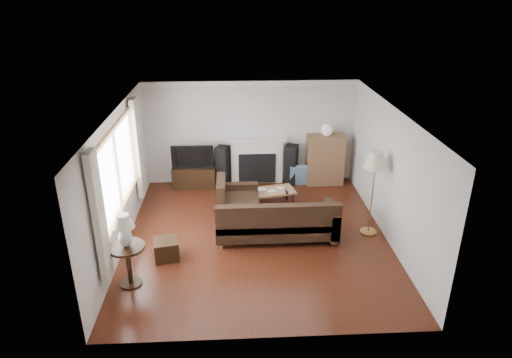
{
  "coord_description": "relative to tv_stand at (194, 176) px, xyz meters",
  "views": [
    {
      "loc": [
        -0.43,
        -7.7,
        4.58
      ],
      "look_at": [
        0.0,
        0.3,
        1.1
      ],
      "focal_mm": 32.0,
      "sensor_mm": 36.0,
      "label": 1
    }
  ],
  "objects": [
    {
      "name": "fireplace",
      "position": [
        1.53,
        0.15,
        0.32
      ],
      "size": [
        1.4,
        0.26,
        1.15
      ],
      "primitive_type": "cube",
      "color": "white",
      "rests_on": "room"
    },
    {
      "name": "curtain_far",
      "position": [
        -1.02,
        -1.17,
        1.15
      ],
      "size": [
        0.1,
        0.35,
        2.1
      ],
      "primitive_type": "cube",
      "color": "beige",
      "rests_on": "room"
    },
    {
      "name": "bookshelf",
      "position": [
        3.18,
        0.02,
        0.36
      ],
      "size": [
        0.89,
        0.42,
        1.22
      ],
      "primitive_type": "cube",
      "color": "brown",
      "rests_on": "ground"
    },
    {
      "name": "floor_lamp",
      "position": [
        3.6,
        -2.44,
        0.6
      ],
      "size": [
        0.5,
        0.5,
        1.7
      ],
      "primitive_type": "cube",
      "rotation": [
        0.0,
        0.0,
        -0.16
      ],
      "color": "#AA823B",
      "rests_on": "ground"
    },
    {
      "name": "sectional_sofa",
      "position": [
        1.76,
        -2.52,
        0.15
      ],
      "size": [
        2.5,
        1.83,
        0.81
      ],
      "primitive_type": "cube",
      "color": "black",
      "rests_on": "ground"
    },
    {
      "name": "table_lamp",
      "position": [
        -0.77,
        -3.89,
        0.75
      ],
      "size": [
        0.34,
        0.34,
        0.55
      ],
      "primitive_type": "cube",
      "color": "silver",
      "rests_on": "side_table"
    },
    {
      "name": "footstool",
      "position": [
        -0.28,
        -3.13,
        -0.07
      ],
      "size": [
        0.5,
        0.5,
        0.36
      ],
      "primitive_type": "cube",
      "rotation": [
        0.0,
        0.0,
        0.18
      ],
      "color": "black",
      "rests_on": "ground"
    },
    {
      "name": "globe_lamp",
      "position": [
        3.18,
        0.02,
        1.11
      ],
      "size": [
        0.28,
        0.28,
        0.28
      ],
      "primitive_type": "sphere",
      "color": "white",
      "rests_on": "bookshelf"
    },
    {
      "name": "speaker_right",
      "position": [
        2.36,
        0.03,
        0.24
      ],
      "size": [
        0.37,
        0.4,
        0.98
      ],
      "primitive_type": "cube",
      "rotation": [
        0.0,
        0.0,
        -0.33
      ],
      "color": "black",
      "rests_on": "ground"
    },
    {
      "name": "television",
      "position": [
        0.0,
        0.0,
        0.54
      ],
      "size": [
        0.98,
        0.13,
        0.57
      ],
      "primitive_type": "imported",
      "color": "black",
      "rests_on": "tv_stand"
    },
    {
      "name": "speaker_left",
      "position": [
        0.7,
        0.03,
        0.24
      ],
      "size": [
        0.37,
        0.41,
        0.99
      ],
      "primitive_type": "cube",
      "rotation": [
        0.0,
        0.0,
        -0.36
      ],
      "color": "black",
      "rests_on": "ground"
    },
    {
      "name": "side_table",
      "position": [
        -0.77,
        -3.89,
        0.11
      ],
      "size": [
        0.58,
        0.58,
        0.73
      ],
      "primitive_type": "cube",
      "color": "black",
      "rests_on": "ground"
    },
    {
      "name": "window",
      "position": [
        -1.07,
        -2.69,
        1.3
      ],
      "size": [
        0.12,
        2.74,
        1.54
      ],
      "primitive_type": "cube",
      "color": "brown",
      "rests_on": "room"
    },
    {
      "name": "tv_stand",
      "position": [
        0.0,
        0.0,
        0.0
      ],
      "size": [
        1.02,
        0.46,
        0.51
      ],
      "primitive_type": "cube",
      "color": "black",
      "rests_on": "ground"
    },
    {
      "name": "room",
      "position": [
        1.38,
        -2.49,
        1.0
      ],
      "size": [
        5.1,
        5.6,
        2.54
      ],
      "color": "#471C0F",
      "rests_on": "ground"
    },
    {
      "name": "coffee_table",
      "position": [
        1.78,
        -1.17,
        -0.06
      ],
      "size": [
        1.07,
        0.73,
        0.38
      ],
      "primitive_type": "cube",
      "rotation": [
        0.0,
        0.0,
        0.21
      ],
      "color": "#946E47",
      "rests_on": "ground"
    },
    {
      "name": "curtain_near",
      "position": [
        -1.02,
        -4.21,
        1.15
      ],
      "size": [
        0.1,
        0.35,
        2.1
      ],
      "primitive_type": "cube",
      "color": "beige",
      "rests_on": "room"
    }
  ]
}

